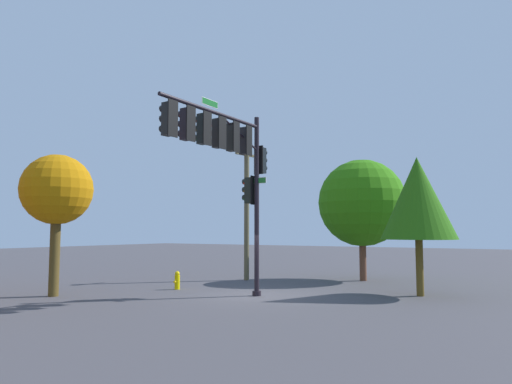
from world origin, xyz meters
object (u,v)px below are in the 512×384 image
fire_hydrant (177,280)px  tree_mid (418,198)px  signal_pole_assembly (228,153)px  tree_far (362,203)px  utility_pole (247,209)px  tree_near (57,191)px

fire_hydrant → tree_mid: (-3.60, 9.99, 3.62)m
signal_pole_assembly → tree_far: (-9.95, 1.92, -1.49)m
signal_pole_assembly → tree_mid: (-5.43, 5.88, -1.65)m
tree_mid → tree_far: tree_far is taller
utility_pole → tree_far: bearing=118.3°
signal_pole_assembly → fire_hydrant: size_ratio=9.06×
fire_hydrant → tree_far: size_ratio=0.13×
utility_pole → tree_far: size_ratio=1.14×
tree_near → tree_far: 15.31m
tree_mid → signal_pole_assembly: bearing=-47.3°
tree_mid → tree_far: 6.01m
tree_mid → tree_far: size_ratio=0.88×
fire_hydrant → tree_far: 10.79m
tree_near → utility_pole: bearing=160.9°
tree_near → tree_mid: bearing=121.9°
signal_pole_assembly → utility_pole: signal_pole_assembly is taller
signal_pole_assembly → utility_pole: (-6.96, -3.63, -1.80)m
tree_mid → tree_near: bearing=-58.1°
tree_far → tree_near: bearing=-35.3°
utility_pole → tree_far: (-2.98, 5.55, 0.31)m
tree_near → fire_hydrant: bearing=147.3°
fire_hydrant → utility_pole: bearing=174.7°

